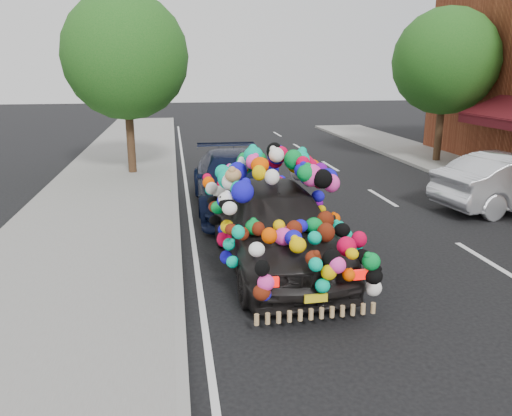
{
  "coord_description": "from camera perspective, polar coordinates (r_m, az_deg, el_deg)",
  "views": [
    {
      "loc": [
        -2.33,
        -8.28,
        3.6
      ],
      "look_at": [
        -0.81,
        0.89,
        1.02
      ],
      "focal_mm": 35.0,
      "sensor_mm": 36.0,
      "label": 1
    }
  ],
  "objects": [
    {
      "name": "plush_art_car",
      "position": [
        9.16,
        2.23,
        0.17
      ],
      "size": [
        2.49,
        5.07,
        2.28
      ],
      "rotation": [
        0.0,
        0.0,
        0.04
      ],
      "color": "black",
      "rests_on": "ground"
    },
    {
      "name": "sidewalk",
      "position": [
        9.21,
        -21.19,
        -8.18
      ],
      "size": [
        4.0,
        60.0,
        0.12
      ],
      "primitive_type": "cube",
      "color": "gray",
      "rests_on": "ground"
    },
    {
      "name": "tree_near_sidewalk",
      "position": [
        17.84,
        -14.73,
        16.41
      ],
      "size": [
        4.2,
        4.2,
        6.13
      ],
      "color": "#332114",
      "rests_on": "ground"
    },
    {
      "name": "ground",
      "position": [
        9.32,
        5.87,
        -7.28
      ],
      "size": [
        100.0,
        100.0,
        0.0
      ],
      "primitive_type": "plane",
      "color": "black",
      "rests_on": "ground"
    },
    {
      "name": "lane_markings",
      "position": [
        10.8,
        24.74,
        -5.41
      ],
      "size": [
        6.0,
        50.0,
        0.01
      ],
      "primitive_type": null,
      "color": "silver",
      "rests_on": "ground"
    },
    {
      "name": "kerb",
      "position": [
        9.0,
        -8.85,
        -7.8
      ],
      "size": [
        0.15,
        60.0,
        0.13
      ],
      "primitive_type": "cube",
      "color": "gray",
      "rests_on": "ground"
    },
    {
      "name": "tree_far_b",
      "position": [
        20.99,
        20.86,
        15.36
      ],
      "size": [
        4.0,
        4.0,
        5.9
      ],
      "color": "#332114",
      "rests_on": "ground"
    },
    {
      "name": "navy_sedan",
      "position": [
        13.18,
        -2.4,
        3.02
      ],
      "size": [
        2.14,
        5.17,
        1.5
      ],
      "primitive_type": "imported",
      "rotation": [
        0.0,
        0.0,
        -0.01
      ],
      "color": "black",
      "rests_on": "ground"
    }
  ]
}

